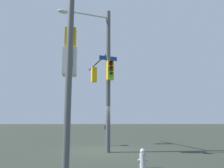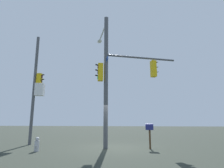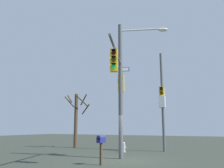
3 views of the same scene
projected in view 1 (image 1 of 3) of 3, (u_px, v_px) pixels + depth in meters
name	position (u px, v px, depth m)	size (l,w,h in m)	color
ground_plane	(103.00, 151.00, 11.46)	(80.00, 80.00, 0.00)	#2E342B
main_signal_pole_assembly	(103.00, 71.00, 12.21)	(3.40, 5.68, 8.27)	#4C4F54
secondary_pole_assembly	(70.00, 56.00, 6.58)	(0.54, 0.81, 7.70)	#4C4F54
fire_hydrant	(143.00, 159.00, 7.66)	(0.38, 0.24, 0.73)	#B2B2B7
mailbox	(107.00, 129.00, 13.71)	(0.30, 0.47, 1.41)	#4C3823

